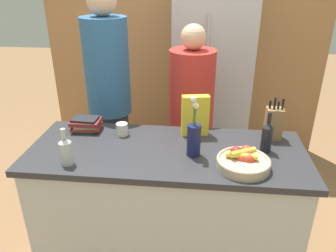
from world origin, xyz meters
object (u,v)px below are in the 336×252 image
Objects in this scene: person_in_blue at (191,115)px; fruit_bowl at (243,161)px; coffee_mug at (122,129)px; bottle_oil at (66,150)px; bottle_vinegar at (267,136)px; person_at_sink at (109,93)px; refrigerator at (211,78)px; book_stack at (86,124)px; cereal_box at (195,116)px; flower_vase at (194,136)px; knife_block at (274,123)px.

fruit_bowl is at bearing -91.19° from person_in_blue.
person_in_blue is at bearing 45.38° from coffee_mug.
bottle_vinegar is at bearing 13.18° from bottle_oil.
fruit_bowl is 0.84m from person_in_blue.
person_at_sink reaches higher than fruit_bowl.
refrigerator is 9.11× the size of book_stack.
cereal_box is at bearing 126.46° from fruit_bowl.
person_at_sink reaches higher than flower_vase.
knife_block is at bearing 28.31° from flower_vase.
bottle_oil is at bearing -85.34° from book_stack.
book_stack is (-0.87, -1.16, -0.01)m from refrigerator.
bottle_oil is (-0.23, -0.39, 0.05)m from coffee_mug.
bottle_vinegar is (0.43, 0.09, -0.02)m from flower_vase.
fruit_bowl is 1.17× the size of bottle_vinegar.
flower_vase is 1.71× the size of bottle_oil.
flower_vase is at bearing -62.49° from person_at_sink.
person_in_blue reaches higher than fruit_bowl.
bottle_oil is (-0.71, -0.45, -0.05)m from cereal_box.
person_at_sink reaches higher than person_in_blue.
coffee_mug is 0.63m from person_in_blue.
bottle_oil is (-0.83, -1.60, 0.03)m from refrigerator.
coffee_mug is at bearing -83.42° from person_at_sink.
bottle_oil is at bearing -152.23° from person_in_blue.
cereal_box is 1.24× the size of bottle_oil.
knife_block is 0.77× the size of flower_vase.
bottle_oil reaches higher than fruit_bowl.
refrigerator is 8.77× the size of bottle_oil.
refrigerator is 7.56× the size of bottle_vinegar.
person_at_sink reaches higher than coffee_mug.
person_in_blue is (-0.04, 0.67, -0.15)m from flower_vase.
knife_block is 1.31× the size of bottle_oil.
refrigerator is at bearing 54.08° from person_in_blue.
refrigerator is at bearing 83.84° from cereal_box.
person_in_blue is at bearing 129.58° from bottle_vinegar.
refrigerator reaches higher than book_stack.
person_in_blue is at bearing 112.57° from fruit_bowl.
coffee_mug is 0.07× the size of person_in_blue.
flower_vase is 1.47× the size of bottle_vinegar.
flower_vase is at bearing -19.24° from book_stack.
flower_vase is (-0.50, -0.27, 0.01)m from knife_block.
person_at_sink is (-0.97, 0.79, 0.08)m from fruit_bowl.
person_in_blue reaches higher than cereal_box.
knife_block reaches higher than fruit_bowl.
coffee_mug is 0.27m from book_stack.
book_stack is (-0.74, 0.26, -0.08)m from flower_vase.
fruit_bowl is 2.70× the size of coffee_mug.
person_at_sink is 1.16× the size of person_in_blue.
cereal_box is at bearing 1.22° from book_stack.
bottle_vinegar is at bearing -76.83° from refrigerator.
flower_vase is 1.38× the size of cereal_box.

